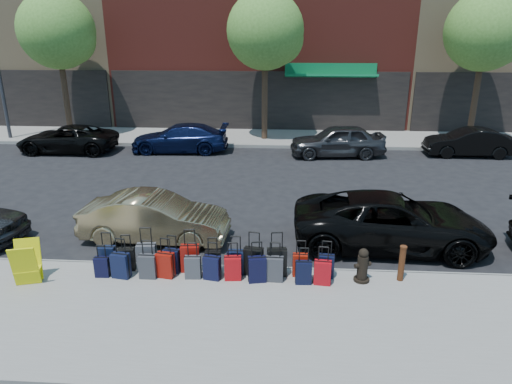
# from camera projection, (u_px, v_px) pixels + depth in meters

# --- Properties ---
(ground) EXTENTS (120.00, 120.00, 0.00)m
(ground) POSITION_uv_depth(u_px,v_px,m) (236.00, 205.00, 15.20)
(ground) COLOR black
(ground) RESTS_ON ground
(sidewalk_near) EXTENTS (60.00, 4.00, 0.15)m
(sidewalk_near) POSITION_uv_depth(u_px,v_px,m) (201.00, 318.00, 9.05)
(sidewalk_near) COLOR gray
(sidewalk_near) RESTS_ON ground
(sidewalk_far) EXTENTS (60.00, 4.00, 0.15)m
(sidewalk_far) POSITION_uv_depth(u_px,v_px,m) (256.00, 138.00, 24.59)
(sidewalk_far) COLOR gray
(sidewalk_far) RESTS_ON ground
(curb_near) EXTENTS (60.00, 0.08, 0.15)m
(curb_near) POSITION_uv_depth(u_px,v_px,m) (216.00, 268.00, 10.96)
(curb_near) COLOR gray
(curb_near) RESTS_ON ground
(curb_far) EXTENTS (60.00, 0.08, 0.15)m
(curb_far) POSITION_uv_depth(u_px,v_px,m) (253.00, 146.00, 22.69)
(curb_far) COLOR gray
(curb_far) RESTS_ON ground
(tree_left) EXTENTS (3.80, 3.80, 7.27)m
(tree_left) POSITION_uv_depth(u_px,v_px,m) (60.00, 33.00, 22.96)
(tree_left) COLOR black
(tree_left) RESTS_ON sidewalk_far
(tree_center) EXTENTS (3.80, 3.80, 7.27)m
(tree_center) POSITION_uv_depth(u_px,v_px,m) (268.00, 33.00, 22.32)
(tree_center) COLOR black
(tree_center) RESTS_ON sidewalk_far
(tree_right) EXTENTS (3.80, 3.80, 7.27)m
(tree_right) POSITION_uv_depth(u_px,v_px,m) (488.00, 33.00, 21.67)
(tree_right) COLOR black
(tree_right) RESTS_ON sidewalk_far
(suitcase_front_0) EXTENTS (0.38, 0.21, 0.92)m
(suitcase_front_0) POSITION_uv_depth(u_px,v_px,m) (107.00, 258.00, 10.69)
(suitcase_front_0) COLOR black
(suitcase_front_0) RESTS_ON sidewalk_near
(suitcase_front_1) EXTENTS (0.39, 0.25, 0.88)m
(suitcase_front_1) POSITION_uv_depth(u_px,v_px,m) (127.00, 259.00, 10.65)
(suitcase_front_1) COLOR black
(suitcase_front_1) RESTS_ON sidewalk_near
(suitcase_front_2) EXTENTS (0.46, 0.28, 1.06)m
(suitcase_front_2) POSITION_uv_depth(u_px,v_px,m) (147.00, 257.00, 10.62)
(suitcase_front_2) COLOR #424348
(suitcase_front_2) RESTS_ON sidewalk_near
(suitcase_front_3) EXTENTS (0.41, 0.27, 0.90)m
(suitcase_front_3) POSITION_uv_depth(u_px,v_px,m) (172.00, 260.00, 10.57)
(suitcase_front_3) COLOR black
(suitcase_front_3) RESTS_ON sidewalk_near
(suitcase_front_4) EXTENTS (0.44, 0.27, 1.03)m
(suitcase_front_4) POSITION_uv_depth(u_px,v_px,m) (190.00, 258.00, 10.60)
(suitcase_front_4) COLOR maroon
(suitcase_front_4) RESTS_ON sidewalk_near
(suitcase_front_5) EXTENTS (0.38, 0.24, 0.87)m
(suitcase_front_5) POSITION_uv_depth(u_px,v_px,m) (213.00, 262.00, 10.53)
(suitcase_front_5) COLOR black
(suitcase_front_5) RESTS_ON sidewalk_near
(suitcase_front_6) EXTENTS (0.38, 0.21, 0.92)m
(suitcase_front_6) POSITION_uv_depth(u_px,v_px,m) (236.00, 262.00, 10.48)
(suitcase_front_6) COLOR black
(suitcase_front_6) RESTS_ON sidewalk_near
(suitcase_front_7) EXTENTS (0.47, 0.31, 1.04)m
(suitcase_front_7) POSITION_uv_depth(u_px,v_px,m) (253.00, 261.00, 10.44)
(suitcase_front_7) COLOR black
(suitcase_front_7) RESTS_ON sidewalk_near
(suitcase_front_8) EXTENTS (0.46, 0.30, 1.05)m
(suitcase_front_8) POSITION_uv_depth(u_px,v_px,m) (277.00, 262.00, 10.39)
(suitcase_front_8) COLOR black
(suitcase_front_8) RESTS_ON sidewalk_near
(suitcase_front_9) EXTENTS (0.36, 0.21, 0.86)m
(suitcase_front_9) POSITION_uv_depth(u_px,v_px,m) (301.00, 265.00, 10.40)
(suitcase_front_9) COLOR maroon
(suitcase_front_9) RESTS_ON sidewalk_near
(suitcase_front_10) EXTENTS (0.38, 0.23, 0.88)m
(suitcase_front_10) POSITION_uv_depth(u_px,v_px,m) (326.00, 266.00, 10.33)
(suitcase_front_10) COLOR black
(suitcase_front_10) RESTS_ON sidewalk_near
(suitcase_back_0) EXTENTS (0.33, 0.20, 0.77)m
(suitcase_back_0) POSITION_uv_depth(u_px,v_px,m) (102.00, 267.00, 10.38)
(suitcase_back_0) COLOR black
(suitcase_back_0) RESTS_ON sidewalk_near
(suitcase_back_1) EXTENTS (0.43, 0.29, 0.94)m
(suitcase_back_1) POSITION_uv_depth(u_px,v_px,m) (121.00, 265.00, 10.32)
(suitcase_back_1) COLOR black
(suitcase_back_1) RESTS_ON sidewalk_near
(suitcase_back_2) EXTENTS (0.38, 0.22, 0.90)m
(suitcase_back_2) POSITION_uv_depth(u_px,v_px,m) (148.00, 266.00, 10.31)
(suitcase_back_2) COLOR #343439
(suitcase_back_2) RESTS_ON sidewalk_near
(suitcase_back_3) EXTENTS (0.43, 0.29, 0.94)m
(suitcase_back_3) POSITION_uv_depth(u_px,v_px,m) (165.00, 265.00, 10.34)
(suitcase_back_3) COLOR maroon
(suitcase_back_3) RESTS_ON sidewalk_near
(suitcase_back_4) EXTENTS (0.37, 0.23, 0.85)m
(suitcase_back_4) POSITION_uv_depth(u_px,v_px,m) (193.00, 267.00, 10.31)
(suitcase_back_4) COLOR #3C3D42
(suitcase_back_4) RESTS_ON sidewalk_near
(suitcase_back_5) EXTENTS (0.41, 0.28, 0.88)m
(suitcase_back_5) POSITION_uv_depth(u_px,v_px,m) (212.00, 268.00, 10.26)
(suitcase_back_5) COLOR black
(suitcase_back_5) RESTS_ON sidewalk_near
(suitcase_back_6) EXTENTS (0.39, 0.25, 0.89)m
(suitcase_back_6) POSITION_uv_depth(u_px,v_px,m) (233.00, 268.00, 10.24)
(suitcase_back_6) COLOR #AE0B10
(suitcase_back_6) RESTS_ON sidewalk_near
(suitcase_back_7) EXTENTS (0.43, 0.30, 0.94)m
(suitcase_back_7) POSITION_uv_depth(u_px,v_px,m) (257.00, 269.00, 10.15)
(suitcase_back_7) COLOR black
(suitcase_back_7) RESTS_ON sidewalk_near
(suitcase_back_8) EXTENTS (0.40, 0.24, 0.92)m
(suitcase_back_8) POSITION_uv_depth(u_px,v_px,m) (275.00, 269.00, 10.19)
(suitcase_back_8) COLOR #36363A
(suitcase_back_8) RESTS_ON sidewalk_near
(suitcase_back_9) EXTENTS (0.36, 0.22, 0.84)m
(suitcase_back_9) POSITION_uv_depth(u_px,v_px,m) (303.00, 272.00, 10.08)
(suitcase_back_9) COLOR black
(suitcase_back_9) RESTS_ON sidewalk_near
(suitcase_back_10) EXTENTS (0.39, 0.25, 0.88)m
(suitcase_back_10) POSITION_uv_depth(u_px,v_px,m) (322.00, 273.00, 10.05)
(suitcase_back_10) COLOR #AA0A13
(suitcase_back_10) RESTS_ON sidewalk_near
(fire_hydrant) EXTENTS (0.40, 0.36, 0.79)m
(fire_hydrant) POSITION_uv_depth(u_px,v_px,m) (363.00, 266.00, 10.15)
(fire_hydrant) COLOR black
(fire_hydrant) RESTS_ON sidewalk_near
(bollard) EXTENTS (0.16, 0.16, 0.84)m
(bollard) POSITION_uv_depth(u_px,v_px,m) (402.00, 263.00, 10.15)
(bollard) COLOR #38190C
(bollard) RESTS_ON sidewalk_near
(display_rack) EXTENTS (0.68, 0.72, 0.96)m
(display_rack) POSITION_uv_depth(u_px,v_px,m) (27.00, 263.00, 10.04)
(display_rack) COLOR yellow
(display_rack) RESTS_ON sidewalk_near
(car_near_1) EXTENTS (4.05, 1.59, 1.31)m
(car_near_1) POSITION_uv_depth(u_px,v_px,m) (155.00, 218.00, 12.41)
(car_near_1) COLOR #99855D
(car_near_1) RESTS_ON ground
(car_near_2) EXTENTS (5.22, 2.56, 1.43)m
(car_near_2) POSITION_uv_depth(u_px,v_px,m) (391.00, 221.00, 12.05)
(car_near_2) COLOR black
(car_near_2) RESTS_ON ground
(car_far_0) EXTENTS (4.61, 2.13, 1.28)m
(car_far_0) POSITION_uv_depth(u_px,v_px,m) (67.00, 139.00, 21.72)
(car_far_0) COLOR black
(car_far_0) RESTS_ON ground
(car_far_1) EXTENTS (4.66, 2.04, 1.33)m
(car_far_1) POSITION_uv_depth(u_px,v_px,m) (180.00, 138.00, 21.77)
(car_far_1) COLOR #0D163A
(car_far_1) RESTS_ON ground
(car_far_2) EXTENTS (4.44, 2.11, 1.47)m
(car_far_2) POSITION_uv_depth(u_px,v_px,m) (337.00, 141.00, 20.94)
(car_far_2) COLOR #353538
(car_far_2) RESTS_ON ground
(car_far_3) EXTENTS (3.92, 1.40, 1.29)m
(car_far_3) POSITION_uv_depth(u_px,v_px,m) (469.00, 142.00, 21.01)
(car_far_3) COLOR black
(car_far_3) RESTS_ON ground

